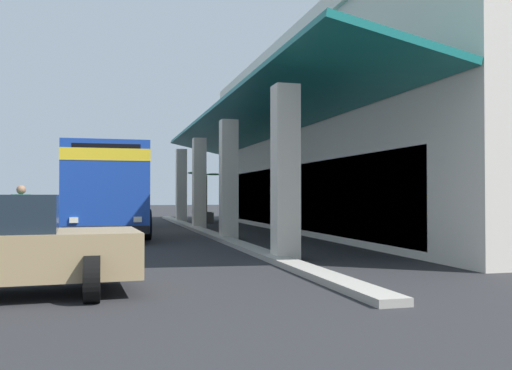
# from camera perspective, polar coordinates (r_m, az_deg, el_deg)

# --- Properties ---
(ground) EXTENTS (120.00, 120.00, 0.00)m
(ground) POSITION_cam_1_polar(r_m,az_deg,el_deg) (25.12, 6.34, -4.36)
(ground) COLOR #262628
(curb_strip) EXTENTS (29.51, 0.50, 0.12)m
(curb_strip) POSITION_cam_1_polar(r_m,az_deg,el_deg) (21.68, -5.23, -4.74)
(curb_strip) COLOR #9E998E
(curb_strip) RESTS_ON ground
(plaza_building) EXTENTS (24.89, 16.35, 7.80)m
(plaza_building) POSITION_cam_1_polar(r_m,az_deg,el_deg) (25.23, 16.97, 4.57)
(plaza_building) COLOR beige
(plaza_building) RESTS_ON ground
(transit_bus) EXTENTS (11.22, 2.88, 3.34)m
(transit_bus) POSITION_cam_1_polar(r_m,az_deg,el_deg) (22.39, -14.98, 0.00)
(transit_bus) COLOR #193D9E
(transit_bus) RESTS_ON ground
(pedestrian) EXTENTS (0.61, 0.50, 1.71)m
(pedestrian) POSITION_cam_1_polar(r_m,az_deg,el_deg) (15.42, -22.74, -2.80)
(pedestrian) COLOR #38383D
(pedestrian) RESTS_ON ground
(potted_palm) EXTENTS (1.91, 1.78, 2.71)m
(potted_palm) POSITION_cam_1_polar(r_m,az_deg,el_deg) (29.53, -5.14, -2.37)
(potted_palm) COLOR #4C4742
(potted_palm) RESTS_ON ground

